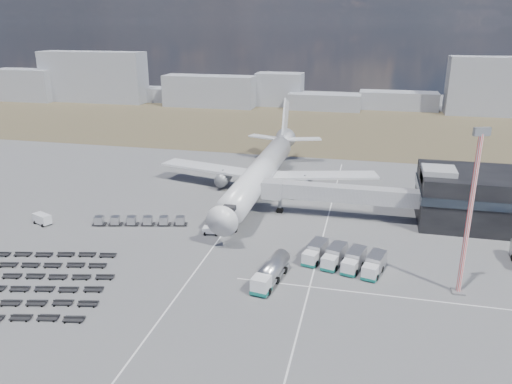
# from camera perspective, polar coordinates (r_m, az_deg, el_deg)

# --- Properties ---
(ground) EXTENTS (420.00, 420.00, 0.00)m
(ground) POSITION_cam_1_polar(r_m,az_deg,el_deg) (84.74, -4.00, -6.92)
(ground) COLOR #565659
(ground) RESTS_ON ground
(grass_strip) EXTENTS (420.00, 90.00, 0.01)m
(grass_strip) POSITION_cam_1_polar(r_m,az_deg,el_deg) (187.83, 5.92, 7.49)
(grass_strip) COLOR #473E2B
(grass_strip) RESTS_ON ground
(lane_markings) EXTENTS (47.12, 110.00, 0.01)m
(lane_markings) POSITION_cam_1_polar(r_m,az_deg,el_deg) (85.27, 2.93, -6.72)
(lane_markings) COLOR silver
(lane_markings) RESTS_ON ground
(terminal) EXTENTS (30.40, 16.40, 11.00)m
(terminal) POSITION_cam_1_polar(r_m,az_deg,el_deg) (104.68, 26.13, -0.67)
(terminal) COLOR black
(terminal) RESTS_ON ground
(jet_bridge) EXTENTS (30.30, 3.80, 7.05)m
(jet_bridge) POSITION_cam_1_polar(r_m,az_deg,el_deg) (98.70, 8.31, -0.09)
(jet_bridge) COLOR #939399
(jet_bridge) RESTS_ON ground
(airliner) EXTENTS (51.59, 64.53, 17.62)m
(airliner) POSITION_cam_1_polar(r_m,az_deg,el_deg) (112.14, 0.77, 2.56)
(airliner) COLOR silver
(airliner) RESTS_ON ground
(skyline) EXTENTS (314.26, 27.15, 23.52)m
(skyline) POSITION_cam_1_polar(r_m,az_deg,el_deg) (225.18, 7.41, 11.58)
(skyline) COLOR #8E919B
(skyline) RESTS_ON ground
(fuel_tanker) EXTENTS (4.19, 10.41, 3.27)m
(fuel_tanker) POSITION_cam_1_polar(r_m,az_deg,el_deg) (74.98, 1.69, -9.12)
(fuel_tanker) COLOR silver
(fuel_tanker) RESTS_ON ground
(pushback_tug) EXTENTS (3.14, 1.99, 1.37)m
(pushback_tug) POSITION_cam_1_polar(r_m,az_deg,el_deg) (91.64, -5.13, -4.42)
(pushback_tug) COLOR silver
(pushback_tug) RESTS_ON ground
(utility_van) EXTENTS (4.19, 3.09, 2.08)m
(utility_van) POSITION_cam_1_polar(r_m,az_deg,el_deg) (103.82, -23.24, -2.88)
(utility_van) COLOR silver
(utility_van) RESTS_ON ground
(catering_truck) EXTENTS (3.40, 5.90, 2.54)m
(catering_truck) POSITION_cam_1_polar(r_m,az_deg,el_deg) (111.08, 4.31, 0.19)
(catering_truck) COLOR silver
(catering_truck) RESTS_ON ground
(service_trucks_near) EXTENTS (13.22, 9.40, 2.65)m
(service_trucks_near) POSITION_cam_1_polar(r_m,az_deg,el_deg) (80.62, 10.02, -7.46)
(service_trucks_near) COLOR silver
(service_trucks_near) RESTS_ON ground
(uld_row) EXTENTS (17.85, 5.53, 1.63)m
(uld_row) POSITION_cam_1_polar(r_m,az_deg,el_deg) (97.52, -13.15, -3.20)
(uld_row) COLOR black
(uld_row) RESTS_ON ground
(baggage_dollies) EXTENTS (27.00, 24.43, 0.64)m
(baggage_dollies) POSITION_cam_1_polar(r_m,az_deg,el_deg) (82.19, -24.90, -9.40)
(baggage_dollies) COLOR black
(baggage_dollies) RESTS_ON ground
(floodlight_mast) EXTENTS (2.28, 1.86, 24.03)m
(floodlight_mast) POSITION_cam_1_polar(r_m,az_deg,el_deg) (73.73, 23.22, -2.36)
(floodlight_mast) COLOR red
(floodlight_mast) RESTS_ON ground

